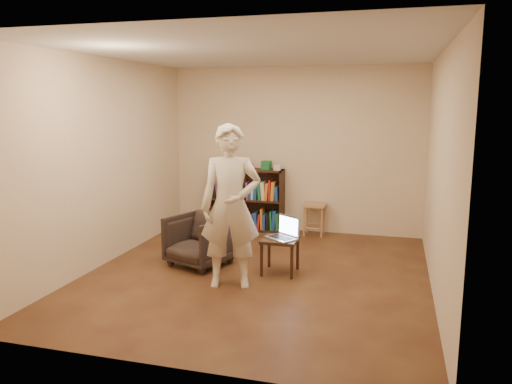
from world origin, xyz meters
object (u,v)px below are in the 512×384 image
(stool, at_px, (314,210))
(armchair, at_px, (200,240))
(bookshelf, at_px, (247,203))
(person, at_px, (231,207))
(side_table, at_px, (280,244))
(laptop, at_px, (284,233))

(stool, xyz_separation_m, armchair, (-1.17, -1.86, -0.08))
(bookshelf, height_order, armchair, bookshelf)
(stool, distance_m, person, 2.56)
(armchair, height_order, side_table, armchair)
(armchair, xyz_separation_m, laptop, (1.10, -0.01, 0.17))
(bookshelf, relative_size, side_table, 2.78)
(armchair, relative_size, side_table, 1.64)
(side_table, bearing_deg, laptop, 17.83)
(bookshelf, xyz_separation_m, person, (0.56, -2.51, 0.47))
(bookshelf, height_order, person, person)
(person, bearing_deg, stool, 62.16)
(stool, height_order, side_table, stool)
(bookshelf, bearing_deg, laptop, -61.70)
(side_table, bearing_deg, bookshelf, 117.15)
(side_table, relative_size, person, 0.24)
(armchair, bearing_deg, bookshelf, 109.00)
(side_table, distance_m, person, 0.90)
(person, bearing_deg, bookshelf, 87.52)
(side_table, height_order, person, person)
(side_table, xyz_separation_m, laptop, (0.04, 0.01, 0.13))
(bookshelf, height_order, side_table, bookshelf)
(laptop, xyz_separation_m, person, (-0.48, -0.58, 0.42))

